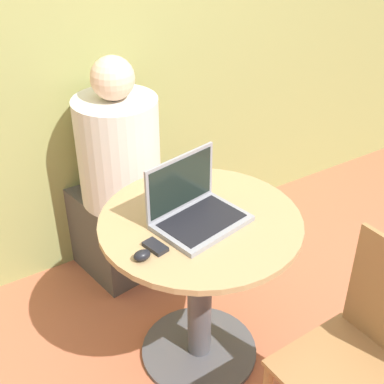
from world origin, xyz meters
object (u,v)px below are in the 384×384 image
(cell_phone, at_px, (155,247))
(laptop, at_px, (195,209))
(person_seated, at_px, (114,188))
(chair_empty, at_px, (360,363))

(cell_phone, bearing_deg, laptop, 18.89)
(cell_phone, relative_size, person_seated, 0.08)
(person_seated, bearing_deg, chair_empty, -79.93)
(person_seated, bearing_deg, laptop, -89.03)
(cell_phone, height_order, chair_empty, chair_empty)
(cell_phone, distance_m, person_seated, 0.88)
(laptop, xyz_separation_m, person_seated, (-0.01, 0.75, -0.30))
(chair_empty, distance_m, person_seated, 1.44)
(cell_phone, distance_m, chair_empty, 0.80)
(laptop, xyz_separation_m, chair_empty, (0.24, -0.68, -0.32))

